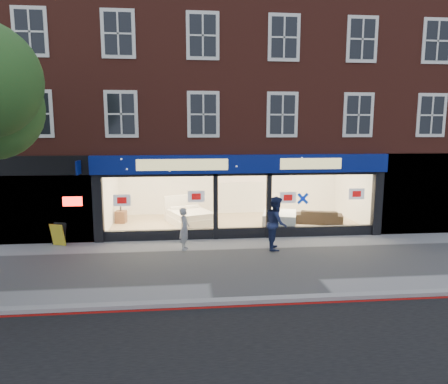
{
  "coord_description": "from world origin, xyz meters",
  "views": [
    {
      "loc": [
        -2.22,
        -12.13,
        4.24
      ],
      "look_at": [
        -0.77,
        2.5,
        1.94
      ],
      "focal_mm": 32.0,
      "sensor_mm": 36.0,
      "label": 1
    }
  ],
  "objects": [
    {
      "name": "a_board",
      "position": [
        -6.9,
        2.7,
        0.42
      ],
      "size": [
        0.64,
        0.53,
        0.84
      ],
      "primitive_type": "cube",
      "rotation": [
        0.0,
        0.0,
        -0.38
      ],
      "color": "gold",
      "rests_on": "ground"
    },
    {
      "name": "sofa",
      "position": [
        3.7,
        4.8,
        0.4
      ],
      "size": [
        2.21,
        1.34,
        0.6
      ],
      "primitive_type": "imported",
      "rotation": [
        0.0,
        0.0,
        2.86
      ],
      "color": "black",
      "rests_on": "showroom_floor"
    },
    {
      "name": "kerb_stone",
      "position": [
        0.0,
        -2.9,
        0.06
      ],
      "size": [
        60.0,
        0.25,
        0.12
      ],
      "primitive_type": "cube",
      "color": "gray",
      "rests_on": "ground"
    },
    {
      "name": "kerb_line",
      "position": [
        0.0,
        -3.1,
        0.01
      ],
      "size": [
        60.0,
        0.1,
        0.01
      ],
      "primitive_type": "cube",
      "color": "#8C0A07",
      "rests_on": "ground"
    },
    {
      "name": "showroom_floor",
      "position": [
        0.0,
        5.25,
        0.05
      ],
      "size": [
        11.0,
        4.5,
        0.1
      ],
      "primitive_type": "cube",
      "color": "tan",
      "rests_on": "ground"
    },
    {
      "name": "building",
      "position": [
        -0.02,
        6.93,
        6.67
      ],
      "size": [
        19.0,
        8.26,
        10.3
      ],
      "color": "#5E261D",
      "rests_on": "ground"
    },
    {
      "name": "pedestrian_blue",
      "position": [
        1.0,
        1.46,
        0.95
      ],
      "size": [
        0.88,
        1.04,
        1.91
      ],
      "primitive_type": "imported",
      "rotation": [
        0.0,
        0.0,
        1.39
      ],
      "color": "#192348",
      "rests_on": "ground"
    },
    {
      "name": "ground",
      "position": [
        0.0,
        0.0,
        0.0
      ],
      "size": [
        120.0,
        120.0,
        0.0
      ],
      "primitive_type": "plane",
      "color": "gray",
      "rests_on": "ground"
    },
    {
      "name": "bedside_table",
      "position": [
        -5.1,
        5.73,
        0.38
      ],
      "size": [
        0.51,
        0.51,
        0.55
      ],
      "primitive_type": "cube",
      "rotation": [
        0.0,
        0.0,
        -0.13
      ],
      "color": "brown",
      "rests_on": "showroom_floor"
    },
    {
      "name": "mattress_stack",
      "position": [
        1.76,
        4.11,
        0.44
      ],
      "size": [
        1.76,
        2.0,
        0.67
      ],
      "rotation": [
        0.0,
        0.0,
        -0.28
      ],
      "color": "white",
      "rests_on": "showroom_floor"
    },
    {
      "name": "pedestrian_grey",
      "position": [
        -2.26,
        1.73,
        0.76
      ],
      "size": [
        0.46,
        0.61,
        1.51
      ],
      "primitive_type": "imported",
      "rotation": [
        0.0,
        0.0,
        1.39
      ],
      "color": "#97989E",
      "rests_on": "ground"
    },
    {
      "name": "display_bed",
      "position": [
        -2.05,
        5.35,
        0.42
      ],
      "size": [
        2.3,
        2.51,
        1.15
      ],
      "rotation": [
        0.0,
        0.0,
        0.38
      ],
      "color": "white",
      "rests_on": "showroom_floor"
    }
  ]
}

